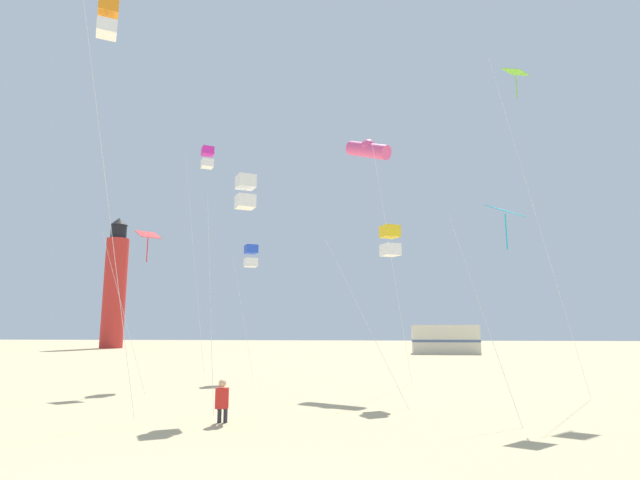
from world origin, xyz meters
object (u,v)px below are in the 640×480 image
at_px(kite_box_gold, 390,241).
at_px(kite_box_white, 245,192).
at_px(kite_flyer_standing, 222,400).
at_px(kite_box_orange, 108,20).
at_px(rv_van_cream, 445,339).
at_px(kite_box_blue, 251,256).
at_px(kite_diamond_scarlet, 147,240).
at_px(kite_diamond_lime, 517,86).
at_px(kite_tube_rainbow, 368,150).
at_px(lighthouse_distant, 115,286).
at_px(kite_box_magenta, 207,158).
at_px(kite_diamond_cyan, 504,217).

distance_m(kite_box_gold, kite_box_white, 5.70).
xyz_separation_m(kite_flyer_standing, kite_box_white, (-0.24, 2.84, 6.44)).
relative_size(kite_box_orange, rv_van_cream, 1.97).
relative_size(kite_box_blue, kite_diamond_scarlet, 1.01).
height_order(kite_box_white, rv_van_cream, kite_box_white).
relative_size(kite_diamond_scarlet, kite_box_orange, 0.53).
relative_size(kite_box_blue, kite_diamond_lime, 0.50).
xyz_separation_m(kite_diamond_lime, kite_tube_rainbow, (-6.35, 2.76, -1.60)).
xyz_separation_m(kite_diamond_lime, kite_box_orange, (-14.52, -6.89, -0.48)).
relative_size(kite_box_orange, lighthouse_distant, 0.76).
xyz_separation_m(kite_box_blue, kite_box_white, (1.94, -9.17, 0.89)).
bearing_deg(kite_box_orange, kite_box_blue, 80.04).
height_order(kite_box_magenta, kite_box_white, kite_box_magenta).
bearing_deg(kite_box_blue, kite_diamond_cyan, -44.92).
xyz_separation_m(kite_box_magenta, lighthouse_distant, (-24.00, 36.96, -3.73)).
height_order(kite_flyer_standing, kite_box_orange, kite_box_orange).
bearing_deg(kite_diamond_cyan, kite_flyer_standing, -166.86).
relative_size(kite_diamond_lime, lighthouse_distant, 0.81).
xyz_separation_m(kite_box_magenta, rv_van_cream, (15.96, 26.52, -10.18)).
height_order(lighthouse_distant, rv_van_cream, lighthouse_distant).
xyz_separation_m(kite_box_blue, kite_box_magenta, (-2.54, 0.02, 5.40)).
xyz_separation_m(kite_box_orange, rv_van_cream, (15.47, 38.19, -10.75)).
height_order(kite_flyer_standing, kite_box_magenta, kite_box_magenta).
height_order(kite_diamond_lime, lighthouse_distant, lighthouse_distant).
bearing_deg(kite_diamond_scarlet, kite_tube_rainbow, 16.50).
xyz_separation_m(kite_flyer_standing, lighthouse_distant, (-28.71, 48.99, 7.22)).
bearing_deg(kite_box_magenta, rv_van_cream, 58.97).
xyz_separation_m(kite_box_magenta, kite_box_white, (4.48, -9.19, -4.51)).
bearing_deg(kite_box_magenta, lighthouse_distant, 123.00).
relative_size(kite_flyer_standing, rv_van_cream, 0.18).
bearing_deg(lighthouse_distant, kite_tube_rainbow, -50.04).
bearing_deg(kite_diamond_scarlet, kite_box_blue, 54.49).
relative_size(kite_diamond_cyan, kite_box_gold, 0.99).
distance_m(kite_tube_rainbow, rv_van_cream, 30.99).
bearing_deg(kite_box_white, kite_diamond_scarlet, 141.16).
xyz_separation_m(kite_box_blue, rv_van_cream, (13.42, 26.54, -4.78)).
distance_m(kite_flyer_standing, kite_box_gold, 8.75).
height_order(kite_box_magenta, kite_box_gold, kite_box_magenta).
distance_m(kite_box_blue, lighthouse_distant, 45.54).
relative_size(kite_box_magenta, kite_box_white, 1.59).
bearing_deg(kite_box_gold, rv_van_cream, 78.87).
xyz_separation_m(kite_diamond_lime, kite_box_gold, (-5.59, -1.92, -6.91)).
bearing_deg(kite_box_magenta, kite_flyer_standing, -68.61).
bearing_deg(kite_tube_rainbow, kite_box_white, -120.27).
xyz_separation_m(kite_tube_rainbow, kite_box_magenta, (-8.66, 2.02, 0.56)).
height_order(kite_flyer_standing, kite_diamond_cyan, kite_diamond_cyan).
distance_m(kite_tube_rainbow, kite_box_white, 9.20).
relative_size(kite_tube_rainbow, lighthouse_distant, 0.70).
distance_m(kite_box_blue, kite_box_white, 9.41).
height_order(kite_diamond_lime, kite_tube_rainbow, kite_diamond_lime).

